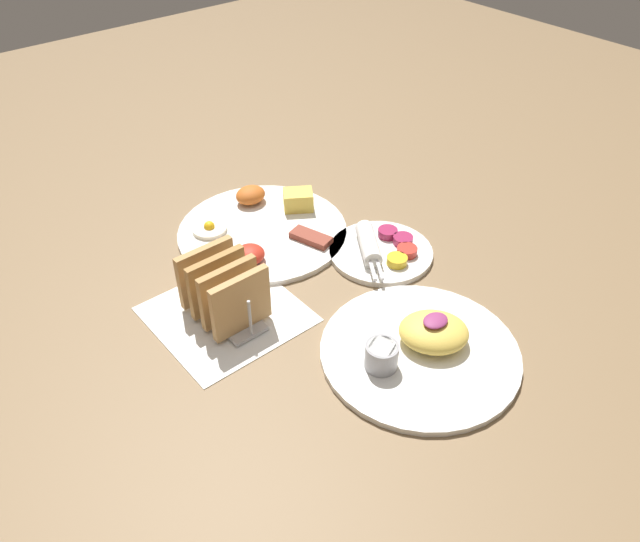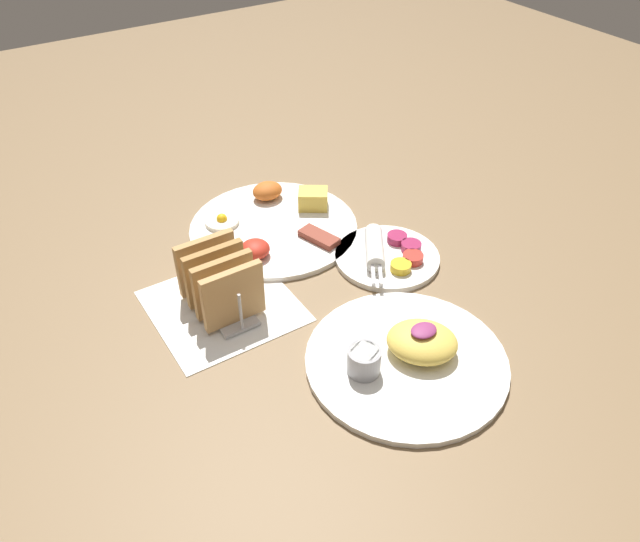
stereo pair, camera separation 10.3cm
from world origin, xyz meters
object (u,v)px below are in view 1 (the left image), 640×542
plate_breakfast (263,227)px  plate_condiments (381,250)px  plate_foreground (421,347)px  toast_rack (224,290)px

plate_breakfast → plate_condiments: size_ratio=1.70×
plate_breakfast → plate_foreground: size_ratio=1.06×
plate_foreground → plate_breakfast: bearing=89.2°
plate_breakfast → toast_rack: toast_rack is taller
toast_rack → plate_condiments: bearing=-8.4°
plate_breakfast → plate_foreground: 0.40m
plate_condiments → plate_foreground: size_ratio=0.63×
plate_condiments → toast_rack: bearing=171.6°
plate_breakfast → plate_foreground: (-0.01, -0.40, 0.00)m
plate_breakfast → plate_condiments: plate_breakfast is taller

